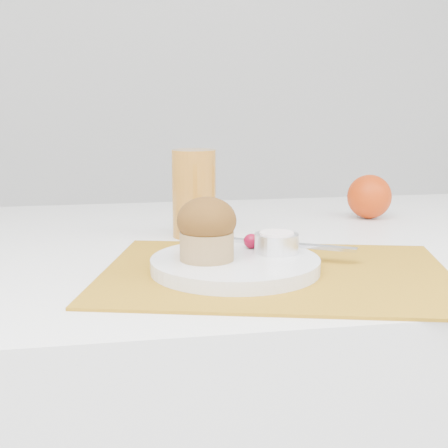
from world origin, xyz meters
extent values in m
cube|color=#A57116|center=(-0.01, -0.15, 0.75)|extent=(0.51, 0.43, 0.00)
cylinder|color=white|center=(-0.07, -0.14, 0.76)|extent=(0.26, 0.26, 0.02)
cylinder|color=white|center=(-0.01, -0.12, 0.78)|extent=(0.07, 0.07, 0.03)
cylinder|color=white|center=(-0.01, -0.12, 0.80)|extent=(0.05, 0.05, 0.01)
ellipsoid|color=#5E0217|center=(-0.03, -0.09, 0.78)|extent=(0.02, 0.02, 0.02)
ellipsoid|color=#5E0204|center=(-0.02, -0.11, 0.78)|extent=(0.02, 0.02, 0.02)
cube|color=silver|center=(0.03, -0.09, 0.77)|extent=(0.16, 0.10, 0.00)
sphere|color=#BE3506|center=(0.26, 0.19, 0.79)|extent=(0.08, 0.08, 0.08)
cylinder|color=#BA7522|center=(-0.09, 0.09, 0.82)|extent=(0.08, 0.08, 0.14)
cylinder|color=tan|center=(-0.10, -0.15, 0.79)|extent=(0.09, 0.09, 0.04)
ellipsoid|color=#3B210A|center=(-0.10, -0.15, 0.82)|extent=(0.08, 0.08, 0.06)
camera|label=1|loc=(-0.22, -0.90, 0.97)|focal=50.00mm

